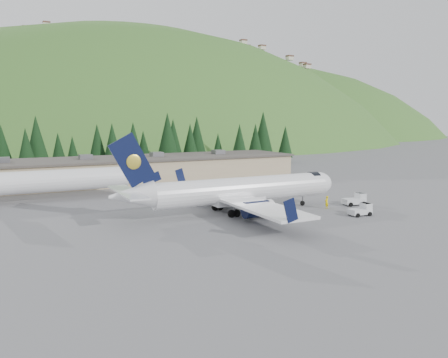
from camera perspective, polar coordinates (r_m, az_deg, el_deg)
ground at (r=62.43m, az=2.53°, el=-4.30°), size 600.00×600.00×0.00m
airliner at (r=61.38m, az=1.72°, el=-1.59°), size 34.50×32.32×11.49m
second_airliner at (r=75.78m, az=-22.90°, el=-0.22°), size 27.50×11.00×10.05m
baggage_tug_a at (r=62.80m, az=17.53°, el=-3.89°), size 3.18×2.03×1.65m
baggage_tug_b at (r=70.16m, az=16.82°, el=-2.61°), size 3.65×2.51×1.82m
terminal_building at (r=95.01m, az=-11.61°, el=1.28°), size 71.00×17.00×6.10m
ramp_worker at (r=66.21m, az=13.26°, el=-2.97°), size 0.80×0.64×1.89m
tree_line at (r=116.51m, az=-14.06°, el=4.65°), size 113.39×16.24×14.49m
hills at (r=289.76m, az=-9.11°, el=-11.73°), size 614.00×330.00×300.00m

